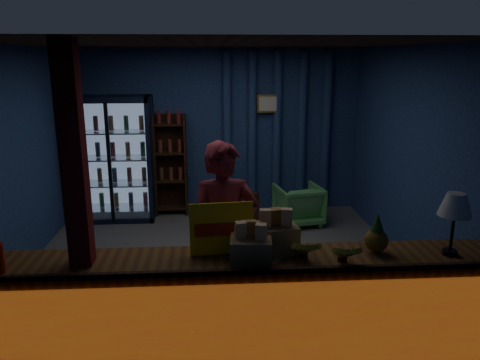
% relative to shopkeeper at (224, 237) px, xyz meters
% --- Properties ---
extents(ground, '(4.60, 4.60, 0.00)m').
position_rel_shopkeeper_xyz_m(ground, '(-0.04, 1.26, -0.88)').
color(ground, '#515154').
rests_on(ground, ground).
extents(room_walls, '(4.60, 4.60, 4.60)m').
position_rel_shopkeeper_xyz_m(room_walls, '(-0.04, 1.26, 0.69)').
color(room_walls, navy).
rests_on(room_walls, ground).
extents(counter, '(4.40, 0.57, 0.99)m').
position_rel_shopkeeper_xyz_m(counter, '(-0.04, -0.65, -0.40)').
color(counter, brown).
rests_on(counter, ground).
extents(support_post, '(0.16, 0.16, 2.60)m').
position_rel_shopkeeper_xyz_m(support_post, '(-1.09, -0.64, 0.42)').
color(support_post, maroon).
rests_on(support_post, ground).
extents(beverage_cooler, '(1.20, 0.62, 1.90)m').
position_rel_shopkeeper_xyz_m(beverage_cooler, '(-1.59, 3.18, 0.06)').
color(beverage_cooler, black).
rests_on(beverage_cooler, ground).
extents(bottle_shelf, '(0.50, 0.28, 1.60)m').
position_rel_shopkeeper_xyz_m(bottle_shelf, '(-0.74, 3.32, -0.08)').
color(bottle_shelf, '#361A11').
rests_on(bottle_shelf, ground).
extents(curtain_folds, '(1.74, 0.14, 2.50)m').
position_rel_shopkeeper_xyz_m(curtain_folds, '(0.96, 3.40, 0.42)').
color(curtain_folds, navy).
rests_on(curtain_folds, room_walls).
extents(framed_picture, '(0.36, 0.04, 0.28)m').
position_rel_shopkeeper_xyz_m(framed_picture, '(0.81, 3.36, 0.87)').
color(framed_picture, gold).
rests_on(framed_picture, room_walls).
extents(shopkeeper, '(0.69, 0.50, 1.76)m').
position_rel_shopkeeper_xyz_m(shopkeeper, '(0.00, 0.00, 0.00)').
color(shopkeeper, maroon).
rests_on(shopkeeper, ground).
extents(green_chair, '(0.75, 0.77, 0.60)m').
position_rel_shopkeeper_xyz_m(green_chair, '(1.20, 2.67, -0.58)').
color(green_chair, '#57AF5B').
rests_on(green_chair, ground).
extents(side_table, '(0.65, 0.58, 0.58)m').
position_rel_shopkeeper_xyz_m(side_table, '(0.28, 2.72, -0.63)').
color(side_table, '#361A11').
rests_on(side_table, ground).
extents(yellow_sign, '(0.52, 0.15, 0.41)m').
position_rel_shopkeeper_xyz_m(yellow_sign, '(-0.03, -0.51, 0.28)').
color(yellow_sign, yellow).
rests_on(yellow_sign, counter).
extents(snack_box_left, '(0.33, 0.28, 0.33)m').
position_rel_shopkeeper_xyz_m(snack_box_left, '(0.18, -0.72, 0.19)').
color(snack_box_left, olive).
rests_on(snack_box_left, counter).
extents(snack_box_centre, '(0.38, 0.33, 0.36)m').
position_rel_shopkeeper_xyz_m(snack_box_centre, '(0.39, -0.50, 0.20)').
color(snack_box_centre, olive).
rests_on(snack_box_centre, counter).
extents(pastry_tray, '(0.43, 0.43, 0.07)m').
position_rel_shopkeeper_xyz_m(pastry_tray, '(0.23, -0.61, 0.10)').
color(pastry_tray, silver).
rests_on(pastry_tray, counter).
extents(banana_bunches, '(0.54, 0.31, 0.18)m').
position_rel_shopkeeper_xyz_m(banana_bunches, '(0.74, -0.73, 0.16)').
color(banana_bunches, gold).
rests_on(banana_bunches, counter).
extents(table_lamp, '(0.26, 0.26, 0.51)m').
position_rel_shopkeeper_xyz_m(table_lamp, '(1.76, -0.67, 0.47)').
color(table_lamp, black).
rests_on(table_lamp, counter).
extents(pineapple, '(0.19, 0.19, 0.32)m').
position_rel_shopkeeper_xyz_m(pineapple, '(1.19, -0.60, 0.21)').
color(pineapple, olive).
rests_on(pineapple, counter).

